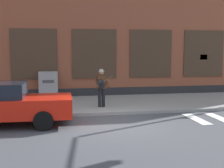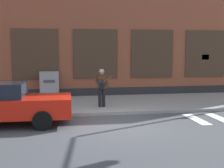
# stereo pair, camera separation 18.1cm
# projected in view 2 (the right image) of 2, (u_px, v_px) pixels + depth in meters

# --- Properties ---
(ground_plane) EXTENTS (160.00, 160.00, 0.00)m
(ground_plane) POSITION_uv_depth(u_px,v_px,m) (116.00, 125.00, 11.15)
(ground_plane) COLOR #424449
(sidewalk) EXTENTS (28.00, 4.67, 0.13)m
(sidewalk) POSITION_uv_depth(u_px,v_px,m) (101.00, 104.00, 15.03)
(sidewalk) COLOR gray
(sidewalk) RESTS_ON ground
(building_backdrop) EXTENTS (28.00, 4.06, 9.04)m
(building_backdrop) POSITION_uv_depth(u_px,v_px,m) (91.00, 19.00, 18.77)
(building_backdrop) COLOR brown
(building_backdrop) RESTS_ON ground
(red_car) EXTENTS (4.64, 2.07, 1.53)m
(red_car) POSITION_uv_depth(u_px,v_px,m) (4.00, 104.00, 11.00)
(red_car) COLOR red
(red_car) RESTS_ON ground
(busker) EXTENTS (0.74, 0.58, 1.68)m
(busker) POSITION_uv_depth(u_px,v_px,m) (102.00, 86.00, 13.79)
(busker) COLOR black
(busker) RESTS_ON sidewalk
(utility_box) EXTENTS (0.98, 0.60, 1.39)m
(utility_box) POSITION_uv_depth(u_px,v_px,m) (49.00, 85.00, 16.38)
(utility_box) COLOR #9E9E9E
(utility_box) RESTS_ON sidewalk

